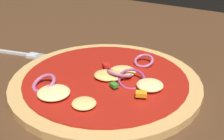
# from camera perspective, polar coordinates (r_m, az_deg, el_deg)

# --- Properties ---
(dining_table) EXTENTS (1.36, 1.10, 0.04)m
(dining_table) POSITION_cam_1_polar(r_m,az_deg,el_deg) (0.46, 1.90, -7.51)
(dining_table) COLOR #4C301C
(dining_table) RESTS_ON ground
(pizza) EXTENTS (0.30, 0.30, 0.03)m
(pizza) POSITION_cam_1_polar(r_m,az_deg,el_deg) (0.48, -1.21, -2.27)
(pizza) COLOR tan
(pizza) RESTS_ON dining_table
(fork) EXTENTS (0.18, 0.05, 0.01)m
(fork) POSITION_cam_1_polar(r_m,az_deg,el_deg) (0.62, -17.61, 3.04)
(fork) COLOR silver
(fork) RESTS_ON dining_table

